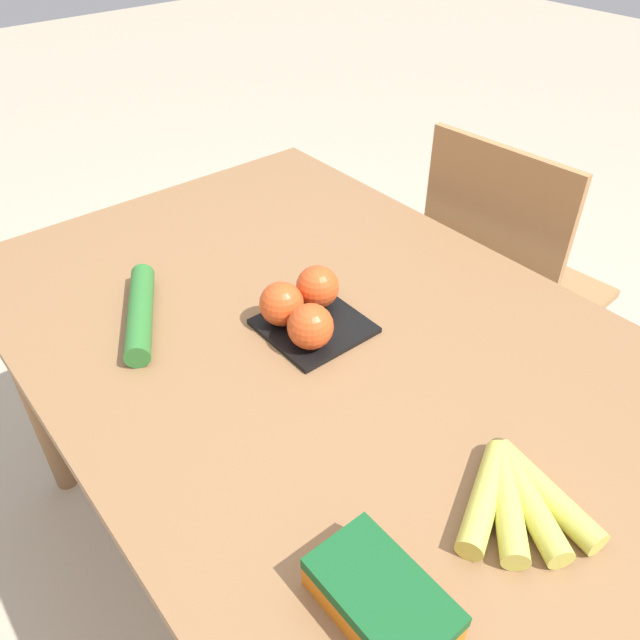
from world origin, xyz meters
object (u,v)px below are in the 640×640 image
at_px(banana_bunch, 516,496).
at_px(tomato_pack, 305,309).
at_px(chair, 503,290).
at_px(cucumber_near, 140,312).
at_px(carrot_bag, 382,598).

relative_size(banana_bunch, tomato_pack, 1.11).
xyz_separation_m(banana_bunch, tomato_pack, (-0.48, 0.02, 0.02)).
height_order(chair, tomato_pack, chair).
bearing_deg(tomato_pack, cucumber_near, -132.22).
bearing_deg(banana_bunch, carrot_bag, -91.85).
distance_m(tomato_pack, cucumber_near, 0.31).
relative_size(chair, banana_bunch, 4.69).
bearing_deg(carrot_bag, cucumber_near, 177.12).
height_order(chair, banana_bunch, chair).
relative_size(tomato_pack, cucumber_near, 0.71).
bearing_deg(cucumber_near, carrot_bag, -2.88).
bearing_deg(chair, banana_bunch, 121.72).
distance_m(chair, cucumber_near, 0.99).
distance_m(chair, carrot_bag, 1.14).
relative_size(carrot_bag, cucumber_near, 0.69).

